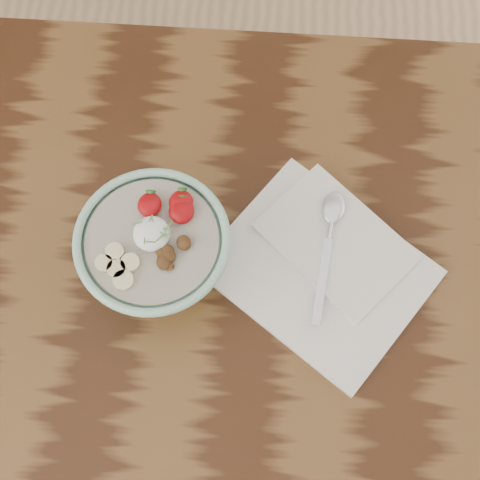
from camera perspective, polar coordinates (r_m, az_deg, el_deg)
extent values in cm
cube|color=#341A0D|center=(96.96, 0.81, -4.82)|extent=(160.00, 90.00, 4.00)
cylinder|color=#95C9AE|center=(96.22, -6.78, -2.19)|extent=(8.99, 8.99, 1.28)
torus|color=#95C9AE|center=(86.42, -7.54, 0.02)|extent=(20.43, 20.43, 1.18)
cylinder|color=#B6AA97|center=(87.02, -7.49, -0.13)|extent=(17.33, 17.33, 1.07)
ellipsoid|color=white|center=(85.84, -7.56, 0.54)|extent=(4.82, 4.82, 2.65)
ellipsoid|color=#93060A|center=(87.16, -5.05, 3.22)|extent=(3.18, 3.50, 1.75)
cone|color=#286623|center=(87.47, -4.97, 4.15)|extent=(1.40, 1.03, 1.52)
ellipsoid|color=#93060A|center=(87.49, -7.72, 3.00)|extent=(3.14, 3.46, 1.73)
cone|color=#286623|center=(87.78, -7.64, 3.92)|extent=(1.40, 1.03, 1.52)
ellipsoid|color=#93060A|center=(86.63, -5.01, 2.49)|extent=(3.34, 3.67, 1.84)
cone|color=#286623|center=(86.95, -4.93, 3.48)|extent=(1.40, 1.03, 1.52)
cylinder|color=beige|center=(86.28, -10.66, -1.01)|extent=(2.41, 2.41, 0.70)
cylinder|color=beige|center=(84.86, -9.93, -3.40)|extent=(2.63, 2.63, 0.70)
cylinder|color=beige|center=(85.49, -10.50, -2.43)|extent=(2.43, 2.43, 0.70)
cylinder|color=beige|center=(85.45, -9.35, -1.91)|extent=(2.42, 2.42, 0.70)
cylinder|color=beige|center=(86.03, -11.54, -1.95)|extent=(2.28, 2.28, 0.70)
ellipsoid|color=#573519|center=(84.54, -6.10, -2.23)|extent=(1.46, 1.22, 0.74)
ellipsoid|color=#573519|center=(84.79, -6.49, -1.54)|extent=(2.45, 2.37, 0.96)
ellipsoid|color=#573519|center=(85.16, -4.82, -0.23)|extent=(2.64, 2.73, 1.31)
ellipsoid|color=#573519|center=(85.21, -6.82, -1.05)|extent=(1.85, 1.99, 1.18)
ellipsoid|color=#573519|center=(84.86, -6.09, -1.35)|extent=(2.52, 2.55, 1.24)
ellipsoid|color=#573519|center=(84.52, -6.55, -1.92)|extent=(2.49, 2.64, 1.37)
ellipsoid|color=#573519|center=(85.10, -6.21, -0.84)|extent=(2.33, 2.12, 1.05)
cylinder|color=#56933E|center=(84.81, -6.12, 1.19)|extent=(0.93, 1.70, 0.24)
cylinder|color=#56933E|center=(84.56, -8.14, 0.13)|extent=(0.26, 1.52, 0.23)
cylinder|color=#56933E|center=(85.41, -7.68, 1.72)|extent=(0.62, 1.37, 0.23)
cylinder|color=#56933E|center=(84.67, -6.22, 0.93)|extent=(1.12, 0.26, 0.22)
cylinder|color=#56933E|center=(85.47, -8.76, 1.44)|extent=(1.27, 0.66, 0.22)
cylinder|color=#56933E|center=(84.29, -7.62, -0.16)|extent=(1.23, 0.19, 0.22)
cylinder|color=#56933E|center=(84.85, -7.29, 0.93)|extent=(0.44, 1.71, 0.24)
cylinder|color=#56933E|center=(85.23, -7.42, 1.51)|extent=(0.95, 1.72, 0.24)
cylinder|color=#56933E|center=(84.37, -6.74, 0.27)|extent=(1.27, 1.31, 0.24)
cylinder|color=#56933E|center=(84.40, -6.31, 0.44)|extent=(1.56, 0.68, 0.23)
cylinder|color=#56933E|center=(84.45, -6.54, 0.46)|extent=(1.31, 0.96, 0.23)
cube|color=white|center=(96.08, 6.79, -2.63)|extent=(36.30, 35.10, 1.09)
cube|color=white|center=(96.97, 8.18, -0.10)|extent=(24.81, 24.34, 0.65)
cube|color=silver|center=(94.19, 7.02, -3.50)|extent=(2.79, 12.89, 0.39)
cylinder|color=silver|center=(96.83, 7.72, 1.04)|extent=(1.18, 3.42, 0.78)
ellipsoid|color=silver|center=(97.99, 7.99, 2.78)|extent=(4.02, 5.50, 1.06)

